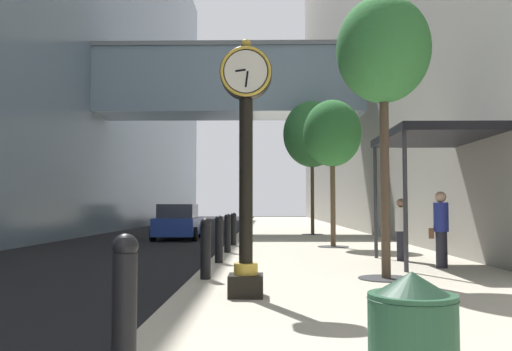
{
  "coord_description": "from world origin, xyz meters",
  "views": [
    {
      "loc": [
        1.51,
        -1.88,
        1.58
      ],
      "look_at": [
        1.03,
        23.91,
        3.06
      ],
      "focal_mm": 37.56,
      "sensor_mm": 36.0,
      "label": 1
    }
  ],
  "objects_px": {
    "pedestrian_by_clock": "(401,228)",
    "street_clock": "(246,154)",
    "bollard_sixth": "(233,228)",
    "car_blue_mid": "(178,222)",
    "bollard_nearest": "(124,302)",
    "street_tree_mid_far": "(312,134)",
    "pedestrian_walking": "(441,227)",
    "car_black_near": "(177,216)",
    "bollard_third": "(206,247)",
    "street_tree_near": "(383,52)",
    "bollard_fifth": "(228,232)",
    "bollard_fourth": "(219,238)",
    "street_tree_mid_near": "(332,134)"
  },
  "relations": [
    {
      "from": "pedestrian_walking",
      "to": "car_black_near",
      "type": "height_order",
      "value": "pedestrian_walking"
    },
    {
      "from": "bollard_sixth",
      "to": "street_tree_near",
      "type": "relative_size",
      "value": 0.21
    },
    {
      "from": "bollard_fourth",
      "to": "street_tree_near",
      "type": "xyz_separation_m",
      "value": [
        3.57,
        -2.95,
        3.92
      ]
    },
    {
      "from": "bollard_third",
      "to": "street_tree_mid_near",
      "type": "relative_size",
      "value": 0.23
    },
    {
      "from": "bollard_nearest",
      "to": "bollard_fourth",
      "type": "distance_m",
      "value": 9.13
    },
    {
      "from": "bollard_third",
      "to": "bollard_nearest",
      "type": "bearing_deg",
      "value": -90.0
    },
    {
      "from": "bollard_sixth",
      "to": "pedestrian_by_clock",
      "type": "relative_size",
      "value": 0.73
    },
    {
      "from": "car_blue_mid",
      "to": "pedestrian_by_clock",
      "type": "bearing_deg",
      "value": -55.33
    },
    {
      "from": "bollard_fifth",
      "to": "bollard_sixth",
      "type": "xyz_separation_m",
      "value": [
        0.0,
        3.04,
        0.0
      ]
    },
    {
      "from": "bollard_fifth",
      "to": "car_blue_mid",
      "type": "relative_size",
      "value": 0.28
    },
    {
      "from": "car_blue_mid",
      "to": "pedestrian_walking",
      "type": "bearing_deg",
      "value": -57.28
    },
    {
      "from": "bollard_nearest",
      "to": "bollard_fifth",
      "type": "distance_m",
      "value": 12.17
    },
    {
      "from": "street_tree_mid_near",
      "to": "street_tree_mid_far",
      "type": "bearing_deg",
      "value": 90.0
    },
    {
      "from": "street_tree_near",
      "to": "car_blue_mid",
      "type": "relative_size",
      "value": 1.34
    },
    {
      "from": "bollard_nearest",
      "to": "bollard_fifth",
      "type": "bearing_deg",
      "value": 90.0
    },
    {
      "from": "street_tree_mid_near",
      "to": "street_tree_mid_far",
      "type": "xyz_separation_m",
      "value": [
        0.0,
        8.31,
        1.11
      ]
    },
    {
      "from": "pedestrian_by_clock",
      "to": "street_clock",
      "type": "bearing_deg",
      "value": -124.47
    },
    {
      "from": "bollard_nearest",
      "to": "pedestrian_by_clock",
      "type": "xyz_separation_m",
      "value": [
        4.78,
        9.74,
        0.24
      ]
    },
    {
      "from": "pedestrian_walking",
      "to": "car_black_near",
      "type": "relative_size",
      "value": 0.38
    },
    {
      "from": "street_tree_mid_near",
      "to": "car_black_near",
      "type": "height_order",
      "value": "street_tree_mid_near"
    },
    {
      "from": "bollard_third",
      "to": "pedestrian_walking",
      "type": "bearing_deg",
      "value": 20.86
    },
    {
      "from": "bollard_fifth",
      "to": "street_tree_near",
      "type": "distance_m",
      "value": 8.0
    },
    {
      "from": "bollard_nearest",
      "to": "car_blue_mid",
      "type": "relative_size",
      "value": 0.28
    },
    {
      "from": "street_tree_near",
      "to": "street_tree_mid_far",
      "type": "relative_size",
      "value": 0.83
    },
    {
      "from": "street_tree_near",
      "to": "car_black_near",
      "type": "bearing_deg",
      "value": 107.24
    },
    {
      "from": "bollard_third",
      "to": "car_black_near",
      "type": "bearing_deg",
      "value": 100.5
    },
    {
      "from": "street_tree_mid_far",
      "to": "car_blue_mid",
      "type": "distance_m",
      "value": 8.13
    },
    {
      "from": "street_tree_near",
      "to": "street_tree_mid_near",
      "type": "height_order",
      "value": "street_tree_near"
    },
    {
      "from": "street_tree_near",
      "to": "car_black_near",
      "type": "distance_m",
      "value": 30.32
    },
    {
      "from": "pedestrian_by_clock",
      "to": "car_blue_mid",
      "type": "bearing_deg",
      "value": 124.67
    },
    {
      "from": "car_black_near",
      "to": "bollard_sixth",
      "type": "bearing_deg",
      "value": -74.83
    },
    {
      "from": "street_tree_near",
      "to": "street_tree_mid_far",
      "type": "distance_m",
      "value": 16.64
    },
    {
      "from": "street_tree_mid_far",
      "to": "street_clock",
      "type": "bearing_deg",
      "value": -98.19
    },
    {
      "from": "car_black_near",
      "to": "pedestrian_walking",
      "type": "bearing_deg",
      "value": -68.37
    },
    {
      "from": "street_clock",
      "to": "bollard_third",
      "type": "height_order",
      "value": "street_clock"
    },
    {
      "from": "street_clock",
      "to": "bollard_nearest",
      "type": "relative_size",
      "value": 3.45
    },
    {
      "from": "bollard_third",
      "to": "pedestrian_by_clock",
      "type": "bearing_deg",
      "value": 37.39
    },
    {
      "from": "street_clock",
      "to": "bollard_sixth",
      "type": "relative_size",
      "value": 3.45
    },
    {
      "from": "bollard_third",
      "to": "street_tree_mid_near",
      "type": "bearing_deg",
      "value": 66.97
    },
    {
      "from": "bollard_fourth",
      "to": "pedestrian_by_clock",
      "type": "height_order",
      "value": "pedestrian_by_clock"
    },
    {
      "from": "car_blue_mid",
      "to": "bollard_fourth",
      "type": "bearing_deg",
      "value": -75.89
    },
    {
      "from": "bollard_third",
      "to": "car_blue_mid",
      "type": "xyz_separation_m",
      "value": [
        -2.97,
        14.88,
        0.04
      ]
    },
    {
      "from": "street_tree_mid_near",
      "to": "bollard_fourth",
      "type": "bearing_deg",
      "value": -123.66
    },
    {
      "from": "bollard_sixth",
      "to": "car_blue_mid",
      "type": "bearing_deg",
      "value": 117.35
    },
    {
      "from": "street_tree_mid_near",
      "to": "street_clock",
      "type": "bearing_deg",
      "value": -104.49
    },
    {
      "from": "car_blue_mid",
      "to": "street_clock",
      "type": "bearing_deg",
      "value": -77.19
    },
    {
      "from": "bollard_fifth",
      "to": "car_blue_mid",
      "type": "xyz_separation_m",
      "value": [
        -2.97,
        8.79,
        0.04
      ]
    },
    {
      "from": "bollard_nearest",
      "to": "street_tree_mid_far",
      "type": "relative_size",
      "value": 0.18
    },
    {
      "from": "street_tree_mid_near",
      "to": "pedestrian_by_clock",
      "type": "xyz_separation_m",
      "value": [
        1.21,
        -4.75,
        -3.14
      ]
    },
    {
      "from": "pedestrian_by_clock",
      "to": "bollard_fifth",
      "type": "bearing_deg",
      "value": 153.11
    }
  ]
}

